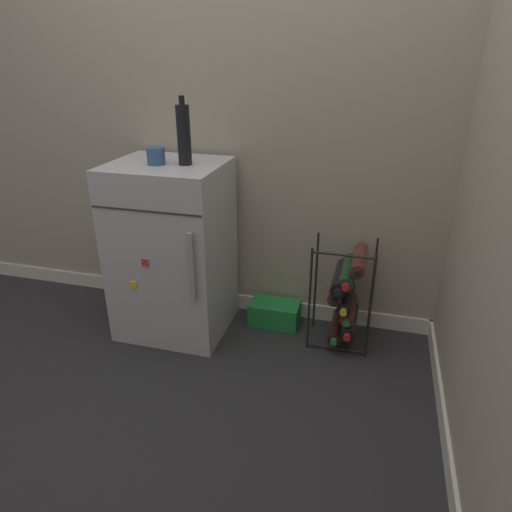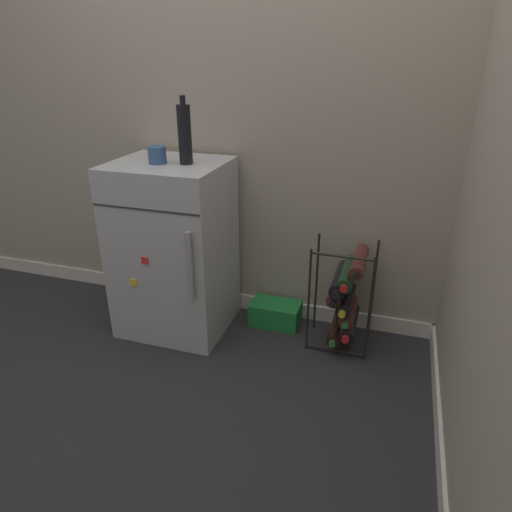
% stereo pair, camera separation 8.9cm
% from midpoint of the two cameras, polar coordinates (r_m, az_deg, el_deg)
% --- Properties ---
extents(ground_plane, '(14.00, 14.00, 0.00)m').
position_cam_midpoint_polar(ground_plane, '(2.35, -5.63, -13.31)').
color(ground_plane, '#28282B').
extents(wall_back, '(7.06, 0.07, 2.50)m').
position_cam_midpoint_polar(wall_back, '(2.43, -1.73, 19.80)').
color(wall_back, '#9E9384').
rests_on(wall_back, ground_plane).
extents(mini_fridge, '(0.56, 0.52, 0.93)m').
position_cam_midpoint_polar(mini_fridge, '(2.47, -11.36, 0.75)').
color(mini_fridge, '#B7BABF').
rests_on(mini_fridge, ground_plane).
extents(wine_rack, '(0.31, 0.33, 0.57)m').
position_cam_midpoint_polar(wine_rack, '(2.38, 10.10, -4.63)').
color(wine_rack, black).
rests_on(wine_rack, ground_plane).
extents(soda_box, '(0.28, 0.17, 0.13)m').
position_cam_midpoint_polar(soda_box, '(2.62, 1.39, -7.13)').
color(soda_box, '#1E7F38').
rests_on(soda_box, ground_plane).
extents(fridge_top_cup, '(0.09, 0.09, 0.08)m').
position_cam_midpoint_polar(fridge_top_cup, '(2.30, -13.51, 12.07)').
color(fridge_top_cup, '#335184').
rests_on(fridge_top_cup, mini_fridge).
extents(fridge_top_bottle, '(0.06, 0.06, 0.32)m').
position_cam_midpoint_polar(fridge_top_bottle, '(2.25, -10.18, 14.72)').
color(fridge_top_bottle, black).
rests_on(fridge_top_bottle, mini_fridge).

